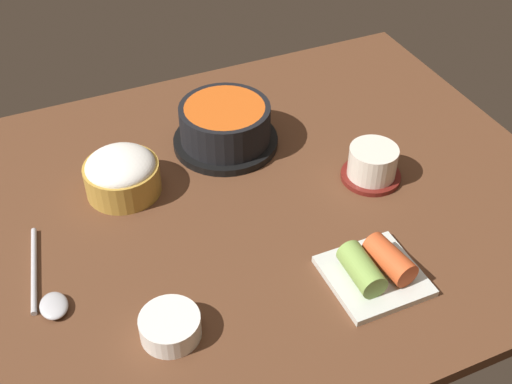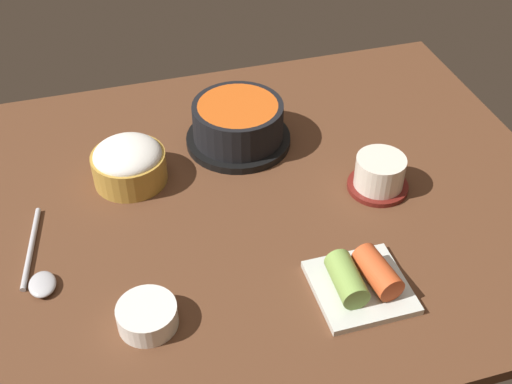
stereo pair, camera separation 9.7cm
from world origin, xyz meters
The scene contains 7 objects.
dining_table centered at (0.00, 0.00, 1.00)cm, with size 100.00×76.00×2.00cm, color #56331E.
stone_pot centered at (3.70, 14.50, 5.76)cm, with size 17.62×17.62×7.48cm.
rice_bowl centered at (-15.16, 9.74, 5.47)cm, with size 11.53×11.53×6.94cm.
tea_cup_with_saucer centered at (21.44, -3.05, 4.81)cm, with size 9.49×9.49×5.72cm.
kimchi_plate centered at (10.66, -21.45, 3.81)cm, with size 12.26×12.26×4.65cm.
side_bowl_near centered at (-17.10, -19.16, 3.68)cm, with size 7.63×7.63×3.12cm.
spoon centered at (-29.97, -6.92, 2.62)cm, with size 4.77×17.88×1.35cm.
Camera 1 is at (-27.51, -68.74, 68.67)cm, focal length 45.93 mm.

